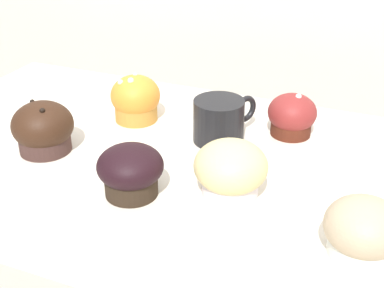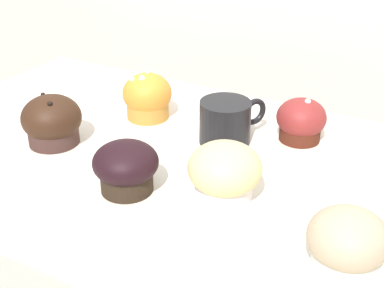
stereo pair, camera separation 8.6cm
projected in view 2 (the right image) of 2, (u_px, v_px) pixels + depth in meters
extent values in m
cube|color=beige|center=(282.00, 51.00, 1.38)|extent=(3.20, 0.10, 1.80)
cylinder|color=white|center=(224.00, 182.00, 0.80)|extent=(0.09, 0.09, 0.05)
ellipsoid|color=#DCC581|center=(225.00, 168.00, 0.79)|extent=(0.11, 0.11, 0.08)
cylinder|color=#3F2723|center=(53.00, 130.00, 0.95)|extent=(0.09, 0.09, 0.05)
ellipsoid|color=#341D11|center=(51.00, 118.00, 0.94)|extent=(0.11, 0.11, 0.08)
sphere|color=black|center=(50.00, 104.00, 0.91)|extent=(0.01, 0.01, 0.01)
sphere|color=black|center=(43.00, 95.00, 0.95)|extent=(0.01, 0.01, 0.01)
cylinder|color=silver|center=(346.00, 252.00, 0.66)|extent=(0.08, 0.08, 0.04)
ellipsoid|color=tan|center=(348.00, 238.00, 0.65)|extent=(0.10, 0.10, 0.07)
cylinder|color=#C68635|center=(148.00, 105.00, 1.05)|extent=(0.08, 0.08, 0.05)
ellipsoid|color=orange|center=(147.00, 93.00, 1.04)|extent=(0.10, 0.10, 0.08)
sphere|color=white|center=(148.00, 73.00, 1.03)|extent=(0.01, 0.01, 0.01)
sphere|color=white|center=(132.00, 80.00, 1.01)|extent=(0.01, 0.01, 0.01)
sphere|color=white|center=(142.00, 78.00, 1.01)|extent=(0.01, 0.01, 0.01)
cylinder|color=black|center=(127.00, 176.00, 0.82)|extent=(0.08, 0.08, 0.05)
ellipsoid|color=black|center=(126.00, 162.00, 0.81)|extent=(0.10, 0.10, 0.06)
cylinder|color=#4E1E13|center=(300.00, 129.00, 0.97)|extent=(0.07, 0.07, 0.04)
ellipsoid|color=maroon|center=(301.00, 117.00, 0.96)|extent=(0.09, 0.09, 0.07)
sphere|color=white|center=(308.00, 102.00, 0.93)|extent=(0.01, 0.01, 0.01)
cylinder|color=black|center=(225.00, 122.00, 0.95)|extent=(0.09, 0.09, 0.08)
torus|color=black|center=(254.00, 112.00, 0.98)|extent=(0.03, 0.05, 0.05)
cylinder|color=black|center=(226.00, 104.00, 0.93)|extent=(0.08, 0.08, 0.01)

